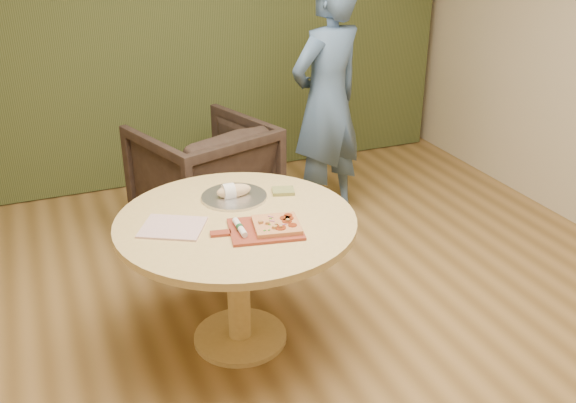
% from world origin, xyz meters
% --- Properties ---
extents(room_shell, '(5.04, 6.04, 2.84)m').
position_xyz_m(room_shell, '(0.00, 0.00, 1.40)').
color(room_shell, olive).
rests_on(room_shell, ground).
extents(curtain, '(4.80, 0.14, 2.78)m').
position_xyz_m(curtain, '(0.00, 2.90, 1.40)').
color(curtain, '#313A1A').
rests_on(curtain, ground).
extents(pedestal_table, '(1.23, 1.23, 0.75)m').
position_xyz_m(pedestal_table, '(-0.30, 0.47, 0.61)').
color(pedestal_table, '#D9B76F').
rests_on(pedestal_table, ground).
extents(pizza_paddle, '(0.47, 0.34, 0.01)m').
position_xyz_m(pizza_paddle, '(-0.22, 0.29, 0.76)').
color(pizza_paddle, maroon).
rests_on(pizza_paddle, pedestal_table).
extents(flatbread_pizza, '(0.26, 0.26, 0.04)m').
position_xyz_m(flatbread_pizza, '(-0.15, 0.28, 0.78)').
color(flatbread_pizza, tan).
rests_on(flatbread_pizza, pizza_paddle).
extents(cutlery_roll, '(0.04, 0.20, 0.03)m').
position_xyz_m(cutlery_roll, '(-0.33, 0.32, 0.78)').
color(cutlery_roll, white).
rests_on(cutlery_roll, pizza_paddle).
extents(newspaper, '(0.38, 0.36, 0.01)m').
position_xyz_m(newspaper, '(-0.62, 0.49, 0.76)').
color(newspaper, white).
rests_on(newspaper, pedestal_table).
extents(serving_tray, '(0.36, 0.36, 0.02)m').
position_xyz_m(serving_tray, '(-0.23, 0.71, 0.76)').
color(serving_tray, silver).
rests_on(serving_tray, pedestal_table).
extents(bread_roll, '(0.19, 0.09, 0.09)m').
position_xyz_m(bread_roll, '(-0.24, 0.71, 0.79)').
color(bread_roll, '#E1BE89').
rests_on(bread_roll, serving_tray).
extents(green_packet, '(0.14, 0.13, 0.02)m').
position_xyz_m(green_packet, '(0.04, 0.68, 0.76)').
color(green_packet, '#60672E').
rests_on(green_packet, pedestal_table).
extents(armchair, '(1.06, 1.03, 0.88)m').
position_xyz_m(armchair, '(-0.08, 1.91, 0.44)').
color(armchair, black).
rests_on(armchair, ground).
extents(person_standing, '(0.76, 0.63, 1.79)m').
position_xyz_m(person_standing, '(0.82, 1.74, 0.89)').
color(person_standing, '#415D83').
rests_on(person_standing, ground).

